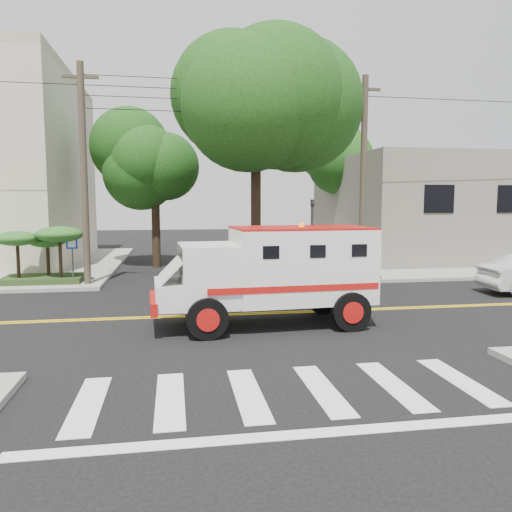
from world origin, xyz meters
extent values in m
plane|color=black|center=(0.00, 0.00, 0.00)|extent=(100.00, 100.00, 0.00)
cube|color=gray|center=(13.50, 13.50, 0.07)|extent=(17.00, 17.00, 0.15)
cube|color=slate|center=(15.00, 14.00, 3.15)|extent=(14.00, 12.00, 6.00)
cylinder|color=#382D23|center=(-5.60, 6.00, 4.50)|extent=(0.28, 0.28, 9.00)
cylinder|color=#382D23|center=(6.30, 6.20, 4.50)|extent=(0.28, 0.28, 9.00)
cylinder|color=black|center=(1.50, 6.50, 3.50)|extent=(0.44, 0.44, 7.00)
sphere|color=#143B10|center=(1.50, 6.50, 7.00)|extent=(5.32, 5.32, 5.32)
sphere|color=#143B10|center=(2.64, 5.74, 7.57)|extent=(4.56, 4.56, 4.56)
cylinder|color=black|center=(-3.00, 12.00, 2.80)|extent=(0.44, 0.44, 5.60)
sphere|color=#143B10|center=(-3.00, 12.00, 5.60)|extent=(3.92, 3.92, 3.92)
sphere|color=#143B10|center=(-2.16, 11.44, 6.02)|extent=(3.36, 3.36, 3.36)
cylinder|color=black|center=(8.50, 16.00, 2.97)|extent=(0.44, 0.44, 5.95)
sphere|color=#143B10|center=(8.50, 16.00, 5.95)|extent=(4.20, 4.20, 4.20)
sphere|color=#143B10|center=(9.40, 15.40, 6.40)|extent=(3.60, 3.60, 3.60)
cylinder|color=#3F3F42|center=(3.80, 5.60, 1.80)|extent=(0.12, 0.12, 3.60)
imported|color=#3F3F42|center=(3.80, 5.60, 3.15)|extent=(0.15, 0.18, 0.90)
cylinder|color=#3F3F42|center=(-6.20, 6.20, 1.00)|extent=(0.06, 0.06, 2.00)
cube|color=#0C33A5|center=(-6.20, 6.14, 1.80)|extent=(0.45, 0.03, 0.45)
cube|color=#1E3314|center=(-7.50, 6.80, 0.27)|extent=(3.20, 2.00, 0.24)
cylinder|color=black|center=(-8.40, 6.50, 1.15)|extent=(0.14, 0.14, 1.52)
ellipsoid|color=#19541B|center=(-8.40, 6.50, 2.00)|extent=(1.73, 1.73, 0.60)
cylinder|color=black|center=(-7.40, 7.20, 1.07)|extent=(0.14, 0.14, 1.36)
ellipsoid|color=#19541B|center=(-7.40, 7.20, 1.83)|extent=(1.55, 1.55, 0.54)
cylinder|color=black|center=(-6.70, 6.30, 1.23)|extent=(0.14, 0.14, 1.68)
ellipsoid|color=#19541B|center=(-6.70, 6.30, 2.17)|extent=(1.91, 1.91, 0.66)
cube|color=silver|center=(1.48, -1.47, 1.71)|extent=(3.92, 2.45, 2.05)
cube|color=silver|center=(-1.14, -1.61, 1.51)|extent=(1.68, 2.23, 1.66)
cube|color=black|center=(-1.90, -1.65, 1.95)|extent=(0.15, 1.66, 0.68)
cube|color=silver|center=(-2.17, -1.67, 1.02)|extent=(0.98, 1.99, 0.68)
cube|color=#AD100D|center=(-2.65, -1.70, 0.78)|extent=(0.29, 2.10, 0.34)
cube|color=#AD100D|center=(1.48, -1.47, 2.76)|extent=(3.92, 2.45, 0.06)
cylinder|color=black|center=(-1.28, -2.71, 0.54)|extent=(1.09, 0.37, 1.07)
cylinder|color=black|center=(-1.40, -0.53, 0.54)|extent=(1.09, 0.37, 1.07)
cylinder|color=black|center=(2.61, -2.50, 0.54)|extent=(1.09, 0.37, 1.07)
cylinder|color=black|center=(2.49, -0.32, 0.54)|extent=(1.09, 0.37, 1.07)
imported|color=gray|center=(5.50, 5.50, 1.05)|extent=(0.74, 0.57, 1.79)
imported|color=gray|center=(6.48, 5.50, 1.11)|extent=(1.11, 0.97, 1.92)
camera|label=1|loc=(-2.09, -15.14, 3.47)|focal=35.00mm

